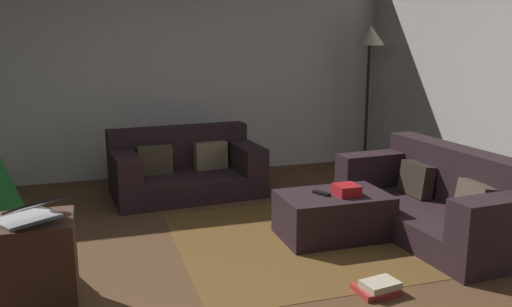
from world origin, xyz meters
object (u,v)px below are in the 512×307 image
Objects in this scene: side_table at (32,266)px; book_stack at (378,287)px; gift_box at (347,190)px; laptop at (32,213)px; couch_right at (440,201)px; tv_remote at (321,193)px; couch_left at (184,168)px; ottoman at (333,215)px; corner_lamp at (370,47)px.

book_stack is (2.13, -0.44, -0.26)m from side_table.
side_table is (-2.38, -0.52, -0.12)m from gift_box.
laptop is 1.83× the size of book_stack.
laptop is at bearing -56.37° from side_table.
laptop is (0.03, -0.05, 0.35)m from side_table.
couch_right is 1.40m from book_stack.
laptop is (-2.16, -0.65, 0.26)m from tv_remote.
laptop is (-2.35, -0.57, 0.23)m from gift_box.
couch_right is at bearing 8.16° from laptop.
tv_remote is 0.57× the size of book_stack.
laptop reaches higher than book_stack.
couch_left is at bearing 42.21° from couch_right.
couch_left is at bearing 59.31° from side_table.
tv_remote is at bearing 16.77° from laptop.
couch_right is 0.86m from gift_box.
ottoman is 1.05m from book_stack.
couch_right is 3.13× the size of side_table.
corner_lamp is at bearing -176.58° from couch_left.
laptop reaches higher than ottoman.
laptop reaches higher than side_table.
couch_left is 2.03m from gift_box.
book_stack is (0.80, -2.69, -0.23)m from couch_left.
gift_box is 1.06m from book_stack.
ottoman is at bearing 142.10° from gift_box.
tv_remote is at bearing -127.36° from corner_lamp.
ottoman is (-0.93, 0.18, -0.09)m from couch_right.
side_table is (-1.34, -2.25, 0.03)m from couch_left.
book_stack is 0.16× the size of corner_lamp.
couch_left is 1.78× the size of ottoman.
corner_lamp reaches higher than side_table.
gift_box reaches higher than book_stack.
side_table is at bearing -167.73° from gift_box.
couch_left is at bearing 60.51° from laptop.
tv_remote is 1.10m from book_stack.
tv_remote reaches higher than ottoman.
gift_box is 0.21m from tv_remote.
ottoman is 5.61× the size of tv_remote.
gift_box is at bearing 13.63° from laptop.
side_table is at bearing 54.95° from couch_left.
tv_remote is at bearing 156.97° from gift_box.
side_table is at bearing -165.72° from ottoman.
couch_left is 2.62m from side_table.
book_stack is at bearing -117.49° from corner_lamp.
couch_left reaches higher than gift_box.
laptop is 2.22m from book_stack.
couch_right is 3.24m from laptop.
couch_right is at bearing 37.72° from book_stack.
gift_box is 2.43m from laptop.
side_table reaches higher than gift_box.
ottoman is 0.50× the size of corner_lamp.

